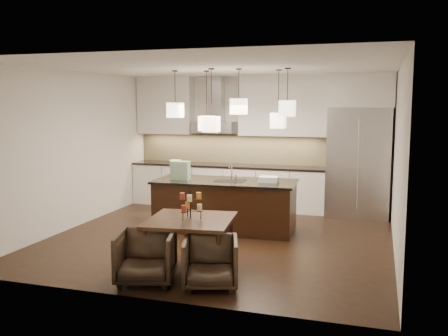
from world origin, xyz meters
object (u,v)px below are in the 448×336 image
(island_body, at_px, (225,206))
(armchair_left, at_px, (146,257))
(refrigerator, at_px, (359,162))
(dining_table, at_px, (191,243))
(armchair_right, at_px, (211,262))

(island_body, relative_size, armchair_left, 3.35)
(refrigerator, height_order, dining_table, refrigerator)
(armchair_right, bearing_deg, armchair_left, 169.69)
(island_body, distance_m, armchair_right, 2.77)
(refrigerator, relative_size, island_body, 0.89)
(dining_table, distance_m, armchair_right, 0.80)
(refrigerator, distance_m, island_body, 2.94)
(island_body, bearing_deg, dining_table, -88.56)
(armchair_left, bearing_deg, armchair_right, -8.60)
(dining_table, height_order, armchair_right, dining_table)
(refrigerator, bearing_deg, armchair_right, -108.65)
(armchair_left, xyz_separation_m, armchair_right, (0.82, 0.10, -0.02))
(armchair_right, bearing_deg, island_body, 86.31)
(refrigerator, bearing_deg, armchair_left, -116.87)
(dining_table, bearing_deg, armchair_left, -120.92)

